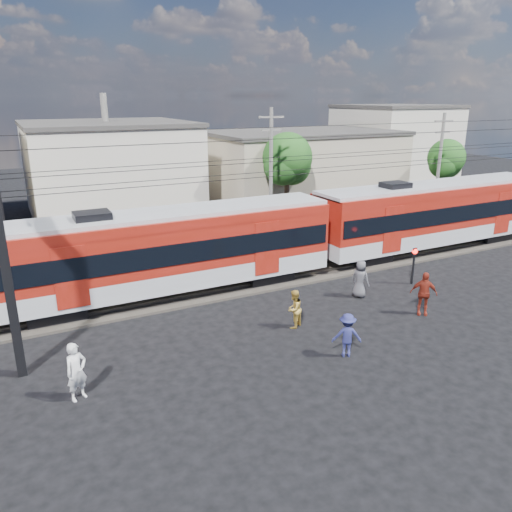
# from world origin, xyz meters

# --- Properties ---
(ground) EXTENTS (120.00, 120.00, 0.00)m
(ground) POSITION_xyz_m (0.00, 0.00, 0.00)
(ground) COLOR black
(ground) RESTS_ON ground
(track_bed) EXTENTS (70.00, 3.40, 0.12)m
(track_bed) POSITION_xyz_m (0.00, 8.00, 0.06)
(track_bed) COLOR #2D2823
(track_bed) RESTS_ON ground
(rail_near) EXTENTS (70.00, 0.12, 0.12)m
(rail_near) POSITION_xyz_m (0.00, 7.25, 0.18)
(rail_near) COLOR #59544C
(rail_near) RESTS_ON track_bed
(rail_far) EXTENTS (70.00, 0.12, 0.12)m
(rail_far) POSITION_xyz_m (0.00, 8.75, 0.18)
(rail_far) COLOR #59544C
(rail_far) RESTS_ON track_bed
(commuter_train) EXTENTS (50.30, 3.08, 4.17)m
(commuter_train) POSITION_xyz_m (-3.09, 8.00, 2.40)
(commuter_train) COLOR black
(commuter_train) RESTS_ON ground
(catenary) EXTENTS (70.00, 9.30, 7.52)m
(catenary) POSITION_xyz_m (-8.65, 8.00, 5.14)
(catenary) COLOR black
(catenary) RESTS_ON ground
(building_midwest) EXTENTS (12.24, 12.24, 7.30)m
(building_midwest) POSITION_xyz_m (-2.00, 27.00, 3.66)
(building_midwest) COLOR beige
(building_midwest) RESTS_ON ground
(building_mideast) EXTENTS (16.32, 10.20, 6.30)m
(building_mideast) POSITION_xyz_m (14.00, 24.00, 3.16)
(building_mideast) COLOR tan
(building_mideast) RESTS_ON ground
(building_east) EXTENTS (10.20, 10.20, 8.30)m
(building_east) POSITION_xyz_m (28.00, 28.00, 4.16)
(building_east) COLOR beige
(building_east) RESTS_ON ground
(utility_pole_mid) EXTENTS (1.80, 0.24, 8.50)m
(utility_pole_mid) POSITION_xyz_m (6.00, 15.00, 4.53)
(utility_pole_mid) COLOR slate
(utility_pole_mid) RESTS_ON ground
(utility_pole_east) EXTENTS (1.80, 0.24, 8.00)m
(utility_pole_east) POSITION_xyz_m (20.00, 14.00, 4.28)
(utility_pole_east) COLOR slate
(utility_pole_east) RESTS_ON ground
(tree_near) EXTENTS (3.82, 3.64, 6.72)m
(tree_near) POSITION_xyz_m (9.19, 18.09, 4.66)
(tree_near) COLOR #382619
(tree_near) RESTS_ON ground
(tree_far) EXTENTS (3.36, 3.12, 5.76)m
(tree_far) POSITION_xyz_m (24.19, 17.09, 3.99)
(tree_far) COLOR #382619
(tree_far) RESTS_ON ground
(pedestrian_a) EXTENTS (0.83, 0.72, 1.93)m
(pedestrian_a) POSITION_xyz_m (-8.47, 1.14, 0.96)
(pedestrian_a) COLOR white
(pedestrian_a) RESTS_ON ground
(pedestrian_b) EXTENTS (0.99, 0.93, 1.63)m
(pedestrian_b) POSITION_xyz_m (0.26, 2.45, 0.82)
(pedestrian_b) COLOR #B69238
(pedestrian_b) RESTS_ON ground
(pedestrian_c) EXTENTS (1.25, 1.06, 1.68)m
(pedestrian_c) POSITION_xyz_m (0.74, -0.49, 0.84)
(pedestrian_c) COLOR navy
(pedestrian_c) RESTS_ON ground
(pedestrian_d) EXTENTS (1.19, 1.09, 1.95)m
(pedestrian_d) POSITION_xyz_m (5.97, 1.01, 0.98)
(pedestrian_d) COLOR maroon
(pedestrian_d) RESTS_ON ground
(pedestrian_e) EXTENTS (0.91, 1.05, 1.82)m
(pedestrian_e) POSITION_xyz_m (4.77, 3.86, 0.91)
(pedestrian_e) COLOR #4C4C51
(pedestrian_e) RESTS_ON ground
(car_silver) EXTENTS (3.83, 1.76, 1.27)m
(car_silver) POSITION_xyz_m (20.99, 12.00, 0.64)
(car_silver) COLOR silver
(car_silver) RESTS_ON ground
(car_white) EXTENTS (4.30, 1.78, 1.39)m
(car_white) POSITION_xyz_m (25.53, 12.20, 0.69)
(car_white) COLOR silver
(car_white) RESTS_ON ground
(crossing_signal) EXTENTS (0.28, 0.28, 1.91)m
(crossing_signal) POSITION_xyz_m (8.27, 4.02, 1.32)
(crossing_signal) COLOR black
(crossing_signal) RESTS_ON ground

